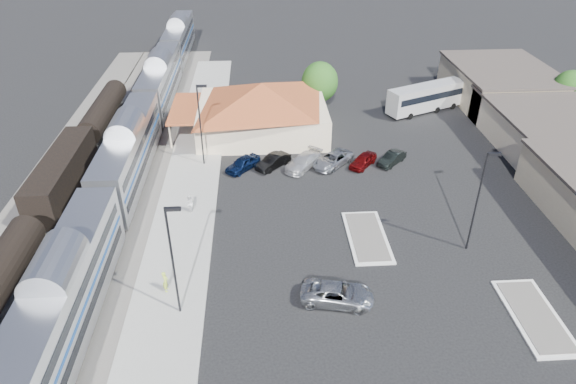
{
  "coord_description": "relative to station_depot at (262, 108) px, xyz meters",
  "views": [
    {
      "loc": [
        -4.99,
        -33.0,
        26.52
      ],
      "look_at": [
        -2.61,
        5.36,
        2.8
      ],
      "focal_mm": 32.0,
      "sensor_mm": 36.0,
      "label": 1
    }
  ],
  "objects": [
    {
      "name": "ground",
      "position": [
        4.56,
        -24.0,
        -3.13
      ],
      "size": [
        280.0,
        280.0,
        0.0
      ],
      "primitive_type": "plane",
      "color": "black",
      "rests_on": "ground"
    },
    {
      "name": "railbed",
      "position": [
        -16.44,
        -16.0,
        -3.07
      ],
      "size": [
        16.0,
        100.0,
        0.12
      ],
      "primitive_type": "cube",
      "color": "#4C4944",
      "rests_on": "ground"
    },
    {
      "name": "platform",
      "position": [
        -7.44,
        -18.0,
        -3.04
      ],
      "size": [
        5.5,
        92.0,
        0.18
      ],
      "primitive_type": "cube",
      "color": "gray",
      "rests_on": "ground"
    },
    {
      "name": "passenger_train",
      "position": [
        -13.44,
        -10.44,
        -0.26
      ],
      "size": [
        3.0,
        104.0,
        5.55
      ],
      "color": "silver",
      "rests_on": "ground"
    },
    {
      "name": "freight_cars",
      "position": [
        -19.44,
        -12.95,
        -1.21
      ],
      "size": [
        2.8,
        46.0,
        4.0
      ],
      "color": "black",
      "rests_on": "ground"
    },
    {
      "name": "station_depot",
      "position": [
        0.0,
        0.0,
        0.0
      ],
      "size": [
        18.35,
        12.24,
        6.2
      ],
      "color": "beige",
      "rests_on": "ground"
    },
    {
      "name": "buildings_east",
      "position": [
        32.56,
        -9.72,
        -0.86
      ],
      "size": [
        14.4,
        51.4,
        4.8
      ],
      "color": "#C6B28C",
      "rests_on": "ground"
    },
    {
      "name": "traffic_island_south",
      "position": [
        8.56,
        -22.0,
        -3.03
      ],
      "size": [
        3.3,
        7.5,
        0.21
      ],
      "color": "silver",
      "rests_on": "ground"
    },
    {
      "name": "traffic_island_north",
      "position": [
        18.56,
        -32.0,
        -3.03
      ],
      "size": [
        3.3,
        7.5,
        0.21
      ],
      "color": "silver",
      "rests_on": "ground"
    },
    {
      "name": "lamp_plat_s",
      "position": [
        -6.34,
        -30.0,
        2.21
      ],
      "size": [
        1.08,
        0.25,
        9.0
      ],
      "color": "black",
      "rests_on": "ground"
    },
    {
      "name": "lamp_plat_n",
      "position": [
        -6.34,
        -8.0,
        2.21
      ],
      "size": [
        1.08,
        0.25,
        9.0
      ],
      "color": "black",
      "rests_on": "ground"
    },
    {
      "name": "lamp_lot",
      "position": [
        16.66,
        -24.0,
        2.21
      ],
      "size": [
        1.08,
        0.25,
        9.0
      ],
      "color": "black",
      "rests_on": "ground"
    },
    {
      "name": "tree_east_c",
      "position": [
        38.56,
        2.0,
        0.63
      ],
      "size": [
        4.41,
        4.41,
        6.21
      ],
      "color": "#382314",
      "rests_on": "ground"
    },
    {
      "name": "tree_depot",
      "position": [
        7.56,
        6.0,
        0.89
      ],
      "size": [
        4.71,
        4.71,
        6.63
      ],
      "color": "#382314",
      "rests_on": "ground"
    },
    {
      "name": "suv",
      "position": [
        4.89,
        -29.59,
        -2.38
      ],
      "size": [
        5.79,
        3.55,
        1.5
      ],
      "primitive_type": "imported",
      "rotation": [
        0.0,
        0.0,
        1.36
      ],
      "color": "#A1A4A9",
      "rests_on": "ground"
    },
    {
      "name": "coach_bus",
      "position": [
        21.5,
        5.07,
        -1.07
      ],
      "size": [
        11.16,
        6.8,
        3.58
      ],
      "rotation": [
        0.0,
        0.0,
        2.0
      ],
      "color": "silver",
      "rests_on": "ground"
    },
    {
      "name": "person_a",
      "position": [
        -7.68,
        -27.79,
        -2.08
      ],
      "size": [
        0.44,
        0.65,
        1.75
      ],
      "primitive_type": "imported",
      "rotation": [
        0.0,
        0.0,
        1.6
      ],
      "color": "#C0DE45",
      "rests_on": "platform"
    },
    {
      "name": "person_b",
      "position": [
        -7.0,
        -17.3,
        -2.06
      ],
      "size": [
        0.78,
        0.94,
        1.78
      ],
      "primitive_type": "imported",
      "rotation": [
        0.0,
        0.0,
        -1.7
      ],
      "color": "white",
      "rests_on": "platform"
    },
    {
      "name": "parked_car_a",
      "position": [
        -2.23,
        -9.27,
        -2.41
      ],
      "size": [
        4.12,
        4.27,
        1.44
      ],
      "primitive_type": "imported",
      "rotation": [
        0.0,
        0.0,
        -0.74
      ],
      "color": "#0B193B",
      "rests_on": "ground"
    },
    {
      "name": "parked_car_b",
      "position": [
        0.97,
        -8.97,
        -2.43
      ],
      "size": [
        4.03,
        4.06,
        1.4
      ],
      "primitive_type": "imported",
      "rotation": [
        0.0,
        0.0,
        -0.78
      ],
      "color": "black",
      "rests_on": "ground"
    },
    {
      "name": "parked_car_c",
      "position": [
        4.17,
        -9.27,
        -2.4
      ],
      "size": [
        4.76,
        5.25,
        1.47
      ],
      "primitive_type": "imported",
      "rotation": [
        0.0,
        0.0,
        -0.67
      ],
      "color": "silver",
      "rests_on": "ground"
    },
    {
      "name": "parked_car_d",
      "position": [
        7.37,
        -8.97,
        -2.42
      ],
      "size": [
        5.29,
        5.3,
        1.42
      ],
      "primitive_type": "imported",
      "rotation": [
        0.0,
        0.0,
        -0.78
      ],
      "color": "gray",
      "rests_on": "ground"
    },
    {
      "name": "parked_car_e",
      "position": [
        10.57,
        -9.27,
        -2.46
      ],
      "size": [
        3.73,
        4.02,
        1.34
      ],
      "primitive_type": "imported",
      "rotation": [
        0.0,
        0.0,
        -0.7
      ],
      "color": "maroon",
      "rests_on": "ground"
    },
    {
      "name": "parked_car_f",
      "position": [
        13.77,
        -8.97,
        -2.49
      ],
      "size": [
        3.71,
        3.75,
        1.29
      ],
      "primitive_type": "imported",
      "rotation": [
        0.0,
        0.0,
        -0.77
      ],
      "color": "black",
      "rests_on": "ground"
    }
  ]
}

